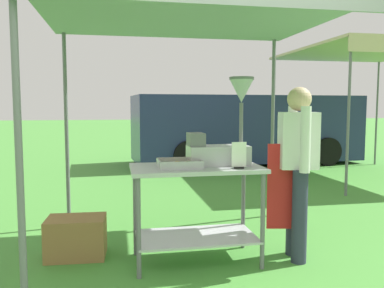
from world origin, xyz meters
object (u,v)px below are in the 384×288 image
at_px(donut_fryer, 222,137).
at_px(vendor, 297,164).
at_px(menu_sign, 239,157).
at_px(neighbour_tent, 370,53).
at_px(supply_crate, 76,237).
at_px(donut_cart, 196,193).
at_px(stall_canopy, 194,17).
at_px(donut_tray, 179,165).
at_px(van_navy, 246,128).

bearing_deg(donut_fryer, vendor, -12.06).
bearing_deg(menu_sign, neighbour_tent, 45.28).
bearing_deg(supply_crate, donut_cart, -16.68).
bearing_deg(menu_sign, vendor, 9.96).
relative_size(stall_canopy, supply_crate, 4.87).
bearing_deg(neighbour_tent, donut_tray, -139.45).
distance_m(menu_sign, neighbour_tent, 5.73).
relative_size(menu_sign, vendor, 0.14).
distance_m(menu_sign, van_navy, 6.78).
height_order(donut_cart, menu_sign, menu_sign).
relative_size(donut_tray, menu_sign, 1.64).
bearing_deg(donut_tray, vendor, -3.37).
bearing_deg(van_navy, stall_canopy, -112.56).
bearing_deg(donut_tray, supply_crate, 158.89).
relative_size(supply_crate, van_navy, 0.10).
distance_m(donut_tray, van_navy, 6.80).
height_order(donut_fryer, supply_crate, donut_fryer).
distance_m(stall_canopy, supply_crate, 2.34).
bearing_deg(neighbour_tent, donut_fryer, -137.20).
height_order(donut_tray, supply_crate, donut_tray).
bearing_deg(donut_tray, van_navy, 66.58).
bearing_deg(stall_canopy, donut_tray, -141.72).
bearing_deg(donut_cart, stall_canopy, 90.00).
bearing_deg(menu_sign, supply_crate, 159.79).
relative_size(vendor, neighbour_tent, 0.49).
bearing_deg(supply_crate, neighbour_tent, 32.54).
relative_size(menu_sign, supply_crate, 0.41).
bearing_deg(donut_cart, vendor, -5.89).
height_order(menu_sign, supply_crate, menu_sign).
xyz_separation_m(stall_canopy, donut_tray, (-0.16, -0.13, -1.33)).
height_order(supply_crate, van_navy, van_navy).
relative_size(donut_cart, van_navy, 0.21).
relative_size(stall_canopy, neighbour_tent, 0.84).
distance_m(donut_tray, vendor, 1.10).
bearing_deg(vendor, stall_canopy, 168.28).
distance_m(vendor, supply_crate, 2.20).
bearing_deg(donut_tray, stall_canopy, 38.28).
height_order(van_navy, neighbour_tent, neighbour_tent).
relative_size(donut_cart, donut_fryer, 1.46).
height_order(menu_sign, neighbour_tent, neighbour_tent).
distance_m(donut_cart, van_navy, 6.71).
bearing_deg(stall_canopy, donut_fryer, -10.84).
height_order(stall_canopy, neighbour_tent, neighbour_tent).
xyz_separation_m(stall_canopy, vendor, (0.94, -0.19, -1.34)).
xyz_separation_m(donut_cart, donut_fryer, (0.26, 0.05, 0.51)).
bearing_deg(donut_tray, donut_fryer, 10.73).
bearing_deg(donut_fryer, stall_canopy, 169.16).
bearing_deg(menu_sign, van_navy, 71.08).
height_order(stall_canopy, donut_fryer, stall_canopy).
height_order(donut_cart, donut_tray, donut_tray).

